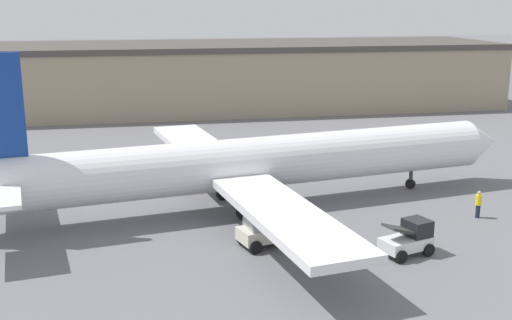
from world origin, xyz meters
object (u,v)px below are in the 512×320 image
object	(u,v)px
baggage_tug	(270,228)
belt_loader_truck	(409,238)
airplane	(242,164)
ground_crew_worker	(478,203)

from	to	relation	value
baggage_tug	belt_loader_truck	xyz separation A→B (m)	(7.38, -2.86, -0.10)
airplane	baggage_tug	world-z (taller)	airplane
airplane	belt_loader_truck	distance (m)	12.80
airplane	belt_loader_truck	xyz separation A→B (m)	(7.84, -9.89, -2.16)
ground_crew_worker	baggage_tug	bearing A→B (deg)	167.95
baggage_tug	airplane	bearing A→B (deg)	76.99
belt_loader_truck	airplane	bearing A→B (deg)	110.27
baggage_tug	belt_loader_truck	bearing A→B (deg)	-37.94
airplane	ground_crew_worker	size ratio (longest dim) A/B	22.73
airplane	baggage_tug	xyz separation A→B (m)	(0.46, -7.03, -2.06)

